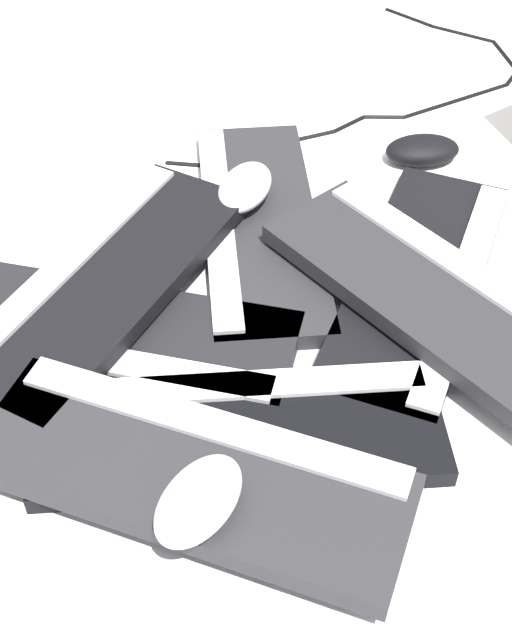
{
  "coord_description": "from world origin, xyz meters",
  "views": [
    {
      "loc": [
        0.66,
        -0.09,
        0.78
      ],
      "look_at": [
        -0.08,
        -0.04,
        0.03
      ],
      "focal_mm": 50.0,
      "sensor_mm": 36.0,
      "label": 1
    }
  ],
  "objects": [
    {
      "name": "ground_plane",
      "position": [
        0.0,
        0.0,
        0.0
      ],
      "size": [
        3.2,
        3.2,
        0.0
      ],
      "primitive_type": "plane",
      "color": "white"
    },
    {
      "name": "keyboard_0",
      "position": [
        0.07,
        -0.07,
        0.01
      ],
      "size": [
        0.15,
        0.44,
        0.03
      ],
      "color": "black",
      "rests_on": "ground"
    },
    {
      "name": "keyboard_1",
      "position": [
        -0.14,
        0.18,
        0.01
      ],
      "size": [
        0.46,
        0.33,
        0.03
      ],
      "color": "black",
      "rests_on": "ground"
    },
    {
      "name": "keyboard_2",
      "position": [
        -0.27,
        -0.02,
        0.01
      ],
      "size": [
        0.44,
        0.15,
        0.03
      ],
      "color": "#232326",
      "rests_on": "ground"
    },
    {
      "name": "keyboard_3",
      "position": [
        -0.09,
        -0.21,
        0.01
      ],
      "size": [
        0.28,
        0.46,
        0.03
      ],
      "color": "black",
      "rests_on": "ground"
    },
    {
      "name": "keyboard_4",
      "position": [
        0.14,
        -0.12,
        0.04
      ],
      "size": [
        0.32,
        0.46,
        0.03
      ],
      "color": "#232326",
      "rests_on": "keyboard_0"
    },
    {
      "name": "keyboard_5",
      "position": [
        -0.15,
        -0.21,
        0.04
      ],
      "size": [
        0.45,
        0.37,
        0.03
      ],
      "color": "black",
      "rests_on": "keyboard_3"
    },
    {
      "name": "keyboard_6",
      "position": [
        -0.09,
        0.18,
        0.04
      ],
      "size": [
        0.44,
        0.38,
        0.03
      ],
      "color": "#232326",
      "rests_on": "keyboard_1"
    },
    {
      "name": "mouse_0",
      "position": [
        0.2,
        -0.11,
        0.08
      ],
      "size": [
        0.13,
        0.12,
        0.04
      ],
      "primitive_type": "ellipsoid",
      "rotation": [
        0.0,
        0.0,
        5.66
      ],
      "color": "silver",
      "rests_on": "keyboard_4"
    },
    {
      "name": "mouse_2",
      "position": [
        -0.31,
        -0.03,
        0.05
      ],
      "size": [
        0.13,
        0.11,
        0.04
      ],
      "primitive_type": "ellipsoid",
      "rotation": [
        0.0,
        0.0,
        2.7
      ],
      "color": "silver",
      "rests_on": "keyboard_2"
    },
    {
      "name": "mouse_3",
      "position": [
        -0.42,
        0.24,
        0.02
      ],
      "size": [
        0.07,
        0.11,
        0.04
      ],
      "primitive_type": "ellipsoid",
      "rotation": [
        0.0,
        0.0,
        4.75
      ],
      "color": "black",
      "rests_on": "ground"
    },
    {
      "name": "cable_0",
      "position": [
        -0.61,
        0.24,
        0.0
      ],
      "size": [
        0.47,
        0.6,
        0.01
      ],
      "color": "black",
      "rests_on": "ground"
    }
  ]
}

